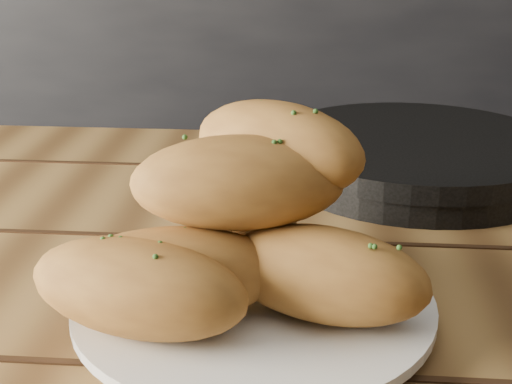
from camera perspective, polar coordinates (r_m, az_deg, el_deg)
name	(u,v)px	position (r m, az deg, el deg)	size (l,w,h in m)	color
counter	(430,168)	(1.80, 13.77, 1.84)	(2.80, 0.60, 0.90)	black
plate	(254,306)	(0.52, -0.18, -9.12)	(0.26, 0.26, 0.02)	silver
bread_rolls	(233,232)	(0.49, -1.83, -3.22)	(0.28, 0.23, 0.14)	#A36C2D
skillet	(417,155)	(0.82, 12.78, 2.88)	(0.45, 0.32, 0.05)	black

